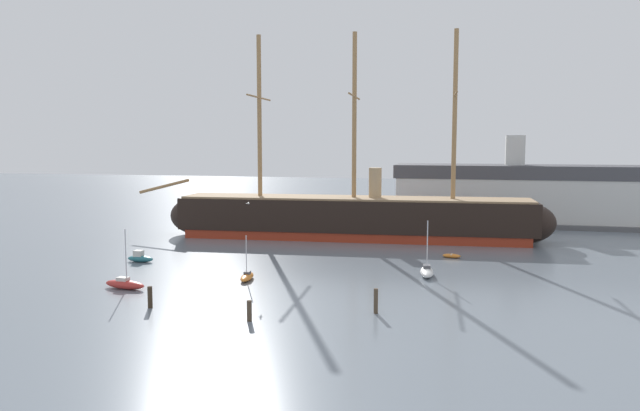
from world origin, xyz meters
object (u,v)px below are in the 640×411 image
at_px(motorboat_distant_centre, 357,222).
at_px(mooring_piling_nearest, 376,301).
at_px(dinghy_alongside_stern, 452,256).
at_px(dinghy_far_right, 534,239).
at_px(dockside_warehouse_right, 536,195).
at_px(seagull_in_flight, 248,203).
at_px(sailboat_foreground_left, 125,284).
at_px(mooring_piling_left_pair, 249,311).
at_px(sailboat_mid_right, 427,271).
at_px(motorboat_mid_left, 140,258).
at_px(mooring_piling_right_pair, 150,297).
at_px(tall_ship, 354,217).
at_px(sailboat_near_centre, 247,276).

relative_size(motorboat_distant_centre, mooring_piling_nearest, 1.73).
relative_size(dinghy_alongside_stern, dinghy_far_right, 1.03).
height_order(dockside_warehouse_right, seagull_in_flight, dockside_warehouse_right).
distance_m(sailboat_foreground_left, mooring_piling_left_pair, 17.69).
bearing_deg(dockside_warehouse_right, sailboat_mid_right, -108.78).
distance_m(sailboat_mid_right, seagull_in_flight, 20.88).
relative_size(motorboat_distant_centre, dockside_warehouse_right, 0.07).
bearing_deg(dinghy_alongside_stern, mooring_piling_left_pair, -115.66).
xyz_separation_m(motorboat_mid_left, mooring_piling_left_pair, (21.62, -20.47, 0.36)).
relative_size(sailboat_foreground_left, mooring_piling_right_pair, 3.15).
bearing_deg(seagull_in_flight, mooring_piling_nearest, -34.52).
xyz_separation_m(mooring_piling_right_pair, dockside_warehouse_right, (38.86, 65.48, 4.31)).
bearing_deg(dockside_warehouse_right, tall_ship, -141.10).
distance_m(tall_ship, dockside_warehouse_right, 36.47).
relative_size(dinghy_alongside_stern, mooring_piling_left_pair, 1.37).
bearing_deg(motorboat_distant_centre, dinghy_far_right, -21.59).
bearing_deg(sailboat_foreground_left, dinghy_far_right, 43.90).
bearing_deg(mooring_piling_right_pair, seagull_in_flight, 72.34).
height_order(motorboat_mid_left, mooring_piling_left_pair, mooring_piling_left_pair).
xyz_separation_m(sailboat_foreground_left, mooring_piling_left_pair, (15.97, -7.60, 0.35)).
xyz_separation_m(sailboat_mid_right, motorboat_distant_centre, (-14.84, 39.73, 0.00)).
relative_size(motorboat_mid_left, dinghy_alongside_stern, 1.47).
xyz_separation_m(motorboat_distant_centre, mooring_piling_right_pair, (-8.18, -58.63, 0.44)).
relative_size(motorboat_mid_left, seagull_in_flight, 2.56).
bearing_deg(motorboat_mid_left, sailboat_mid_right, 0.30).
distance_m(dinghy_alongside_stern, dinghy_far_right, 20.49).
distance_m(dinghy_far_right, motorboat_distant_centre, 30.99).
relative_size(motorboat_mid_left, motorboat_distant_centre, 0.93).
bearing_deg(dinghy_alongside_stern, mooring_piling_right_pair, -129.90).
relative_size(sailboat_mid_right, seagull_in_flight, 4.56).
bearing_deg(mooring_piling_left_pair, dockside_warehouse_right, 66.74).
height_order(sailboat_foreground_left, mooring_piling_left_pair, sailboat_foreground_left).
bearing_deg(seagull_in_flight, sailboat_mid_right, 15.99).
xyz_separation_m(motorboat_mid_left, sailboat_mid_right, (34.68, 0.18, 0.02)).
bearing_deg(motorboat_distant_centre, tall_ship, -81.71).
xyz_separation_m(tall_ship, motorboat_distant_centre, (-2.34, 16.03, -2.82)).
height_order(tall_ship, sailboat_mid_right, tall_ship).
height_order(sailboat_foreground_left, dockside_warehouse_right, dockside_warehouse_right).
bearing_deg(dinghy_far_right, seagull_in_flight, -134.14).
bearing_deg(seagull_in_flight, dockside_warehouse_right, 56.37).
bearing_deg(motorboat_distant_centre, sailboat_near_centre, -94.47).
distance_m(sailboat_foreground_left, mooring_piling_nearest, 25.92).
bearing_deg(sailboat_mid_right, dinghy_far_right, 63.73).
xyz_separation_m(sailboat_mid_right, mooring_piling_right_pair, (-23.02, -18.90, 0.44)).
relative_size(sailboat_near_centre, motorboat_distant_centre, 1.30).
distance_m(motorboat_distant_centre, seagull_in_flight, 45.89).
relative_size(tall_ship, dinghy_alongside_stern, 27.16).
height_order(tall_ship, dinghy_alongside_stern, tall_ship).
distance_m(sailboat_near_centre, dockside_warehouse_right, 63.44).
height_order(sailboat_foreground_left, sailboat_mid_right, sailboat_mid_right).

